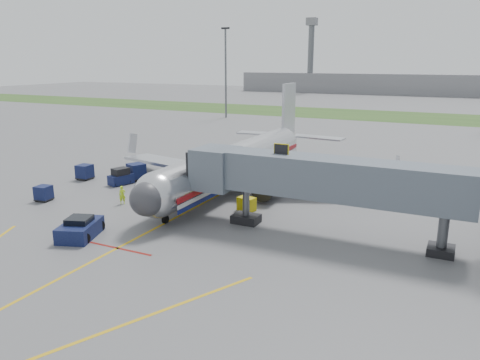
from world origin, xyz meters
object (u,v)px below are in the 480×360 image
at_px(baggage_tug, 121,177).
at_px(belt_loader, 176,182).
at_px(airliner, 236,162).
at_px(ramp_worker, 122,195).
at_px(pushback_tug, 80,229).

relative_size(baggage_tug, belt_loader, 0.62).
relative_size(airliner, baggage_tug, 12.37).
bearing_deg(belt_loader, airliner, 32.00).
relative_size(belt_loader, ramp_worker, 2.67).
bearing_deg(belt_loader, pushback_tug, -84.67).
height_order(airliner, belt_loader, airliner).
distance_m(baggage_tug, belt_loader, 6.34).
distance_m(pushback_tug, baggage_tug, 15.72).
relative_size(airliner, ramp_worker, 20.57).
relative_size(pushback_tug, baggage_tug, 1.53).
distance_m(airliner, belt_loader, 6.75).
xyz_separation_m(pushback_tug, belt_loader, (-1.43, 15.35, -0.13)).
distance_m(pushback_tug, belt_loader, 15.42).
xyz_separation_m(pushback_tug, ramp_worker, (-2.69, 8.16, 0.20)).
bearing_deg(pushback_tug, belt_loader, 95.33).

